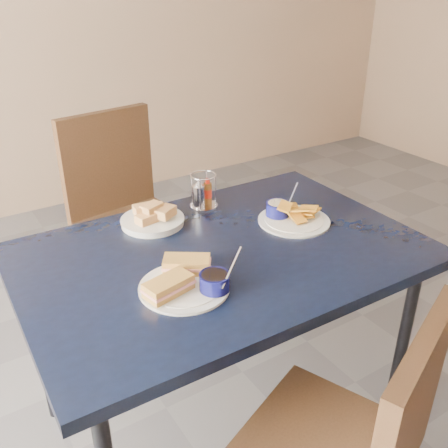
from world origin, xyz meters
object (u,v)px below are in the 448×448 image
chair_far (126,202)px  sandwich_plate (187,280)px  condiment_caddy (202,193)px  plantain_plate (289,215)px  dining_table (223,265)px  bread_basket (153,218)px

chair_far → sandwich_plate: 1.07m
condiment_caddy → plantain_plate: bearing=-52.9°
chair_far → condiment_caddy: (0.10, -0.57, 0.23)m
dining_table → plantain_plate: size_ratio=5.04×
condiment_caddy → chair_far: bearing=100.4°
plantain_plate → condiment_caddy: bearing=127.1°
chair_far → sandwich_plate: (-0.22, -1.03, 0.20)m
chair_far → bread_basket: 0.65m
chair_far → condiment_caddy: chair_far is taller
dining_table → chair_far: (0.01, 0.90, -0.12)m
chair_far → plantain_plate: (0.31, -0.85, 0.20)m
dining_table → condiment_caddy: size_ratio=9.83×
chair_far → plantain_plate: size_ratio=3.76×
plantain_plate → chair_far: bearing=110.4°
dining_table → sandwich_plate: 0.26m
condiment_caddy → bread_basket: bearing=-171.7°
chair_far → condiment_caddy: size_ratio=7.34×
sandwich_plate → bread_basket: bearing=78.0°
dining_table → sandwich_plate: bearing=-148.0°
dining_table → plantain_plate: 0.34m
plantain_plate → condiment_caddy: 0.35m
sandwich_plate → condiment_caddy: (0.32, 0.46, 0.03)m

